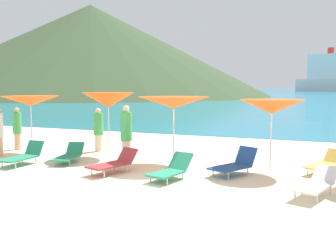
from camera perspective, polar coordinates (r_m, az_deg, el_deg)
ground_plane at (r=18.21m, az=8.82°, el=-2.35°), size 50.00×100.00×0.30m
ocean_water at (r=238.07m, az=21.36°, el=4.97°), size 650.00×440.00×0.02m
headland_hill at (r=102.56m, az=-11.41°, el=10.99°), size 91.23×91.23×23.29m
umbrella_0 at (r=14.70m, az=-19.88°, el=3.55°), size 2.24×2.24×2.11m
umbrella_1 at (r=13.43m, az=-8.93°, el=3.87°), size 1.99×1.99×2.25m
umbrella_2 at (r=11.83m, az=0.87°, el=3.52°), size 2.36×2.36×2.14m
umbrella_3 at (r=11.19m, az=15.27°, el=2.78°), size 2.00×2.00×2.08m
lounge_chair_0 at (r=11.74m, az=22.52°, el=-5.19°), size 1.12×1.61×0.62m
lounge_chair_1 at (r=10.79m, az=9.95°, el=-5.62°), size 1.21×1.56×0.74m
lounge_chair_2 at (r=12.88m, az=-20.90°, el=-4.14°), size 0.66×1.48×0.68m
lounge_chair_3 at (r=10.97m, az=-8.13°, el=-5.44°), size 1.04×1.62×0.65m
lounge_chair_4 at (r=12.78m, az=-14.58°, el=-4.21°), size 0.90×1.57×0.58m
lounge_chair_5 at (r=9.29m, az=21.32°, el=-7.98°), size 1.03×1.76×0.56m
lounge_chair_6 at (r=10.11m, az=0.47°, el=-6.47°), size 0.90×1.52×0.65m
beachgoer_1 at (r=12.41m, az=-6.27°, el=-0.95°), size 0.38×0.38×1.85m
beachgoer_2 at (r=15.90m, az=-21.65°, el=-0.20°), size 0.33×0.33×1.65m
beachgoer_3 at (r=14.62m, az=-10.37°, el=-0.43°), size 0.38×0.38×1.64m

